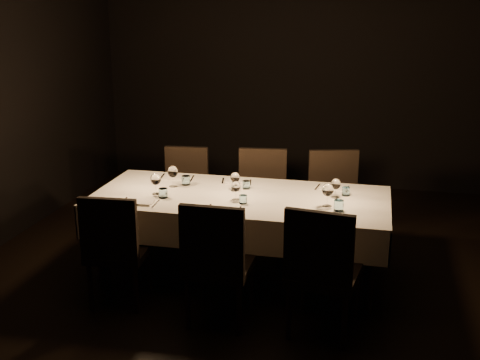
% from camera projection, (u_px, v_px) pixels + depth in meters
% --- Properties ---
extents(room, '(5.01, 6.01, 3.01)m').
position_uv_depth(room, '(240.00, 110.00, 4.93)').
color(room, black).
rests_on(room, ground).
extents(dining_table, '(2.52, 1.12, 0.76)m').
position_uv_depth(dining_table, '(240.00, 204.00, 5.17)').
color(dining_table, black).
rests_on(dining_table, ground).
extents(chair_near_left, '(0.48, 0.48, 0.94)m').
position_uv_depth(chair_near_left, '(115.00, 245.00, 4.71)').
color(chair_near_left, black).
rests_on(chair_near_left, ground).
extents(place_setting_near_left, '(0.34, 0.41, 0.19)m').
position_uv_depth(place_setting_near_left, '(153.00, 189.00, 5.07)').
color(place_setting_near_left, white).
rests_on(place_setting_near_left, dining_table).
extents(chair_near_center, '(0.48, 0.48, 0.99)m').
position_uv_depth(chair_near_center, '(217.00, 259.00, 4.42)').
color(chair_near_center, black).
rests_on(chair_near_center, ground).
extents(place_setting_near_center, '(0.30, 0.39, 0.16)m').
position_uv_depth(place_setting_near_center, '(234.00, 196.00, 4.92)').
color(place_setting_near_center, white).
rests_on(place_setting_near_center, dining_table).
extents(chair_near_right, '(0.55, 0.55, 1.01)m').
position_uv_depth(chair_near_right, '(322.00, 267.00, 4.25)').
color(chair_near_right, black).
rests_on(chair_near_right, ground).
extents(place_setting_near_right, '(0.37, 0.42, 0.20)m').
position_uv_depth(place_setting_near_right, '(327.00, 201.00, 4.76)').
color(place_setting_near_right, white).
rests_on(place_setting_near_right, dining_table).
extents(chair_far_left, '(0.48, 0.48, 0.93)m').
position_uv_depth(chair_far_left, '(185.00, 189.00, 6.15)').
color(chair_far_left, black).
rests_on(chair_far_left, ground).
extents(place_setting_far_left, '(0.36, 0.41, 0.19)m').
position_uv_depth(place_setting_far_left, '(177.00, 176.00, 5.46)').
color(place_setting_far_left, white).
rests_on(place_setting_far_left, dining_table).
extents(chair_far_center, '(0.52, 0.52, 0.98)m').
position_uv_depth(chair_far_center, '(262.00, 195.00, 5.88)').
color(chair_far_center, black).
rests_on(chair_far_center, ground).
extents(place_setting_far_center, '(0.32, 0.39, 0.17)m').
position_uv_depth(place_setting_far_center, '(238.00, 180.00, 5.34)').
color(place_setting_far_center, white).
rests_on(place_setting_far_center, dining_table).
extents(chair_far_right, '(0.58, 0.58, 0.99)m').
position_uv_depth(chair_far_right, '(334.00, 198.00, 5.76)').
color(chair_far_right, black).
rests_on(chair_far_right, ground).
extents(place_setting_far_right, '(0.31, 0.39, 0.17)m').
position_uv_depth(place_setting_far_right, '(337.00, 187.00, 5.16)').
color(place_setting_far_right, white).
rests_on(place_setting_far_right, dining_table).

